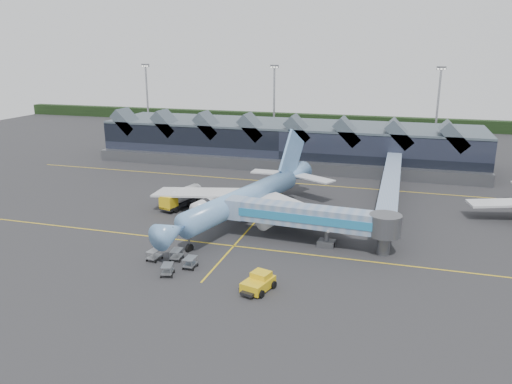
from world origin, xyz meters
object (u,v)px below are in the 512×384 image
(jet_bridge, at_px, (320,219))
(fuel_truck, at_px, (182,196))
(pushback_tug, at_px, (258,283))
(main_airliner, at_px, (248,197))

(jet_bridge, relative_size, fuel_truck, 2.53)
(fuel_truck, xyz_separation_m, pushback_tug, (21.74, -26.71, -0.94))
(main_airliner, height_order, jet_bridge, main_airliner)
(jet_bridge, xyz_separation_m, pushback_tug, (-4.43, -15.49, -3.09))
(main_airliner, relative_size, jet_bridge, 1.63)
(jet_bridge, bearing_deg, main_airliner, 153.55)
(main_airliner, xyz_separation_m, pushback_tug, (8.45, -23.06, -2.99))
(main_airliner, distance_m, jet_bridge, 14.94)
(jet_bridge, bearing_deg, fuel_truck, 160.76)
(main_airliner, distance_m, fuel_truck, 13.93)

